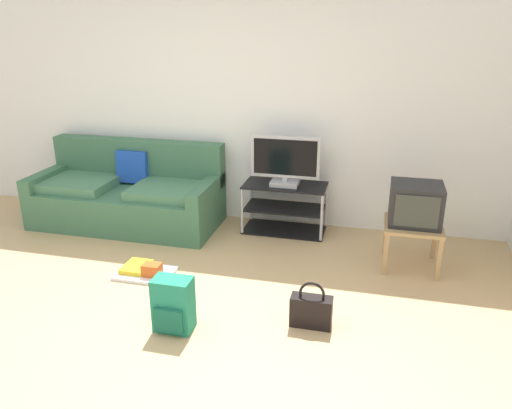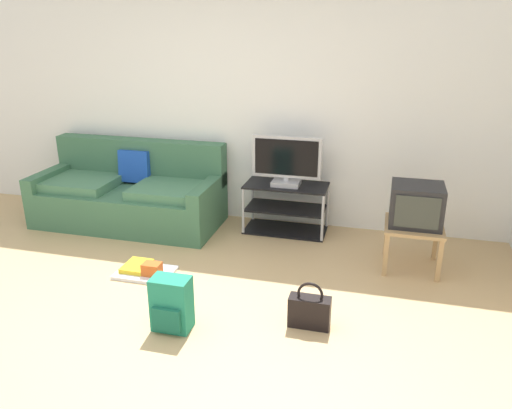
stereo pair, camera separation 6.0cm
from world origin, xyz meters
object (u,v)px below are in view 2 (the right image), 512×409
Objects in this scene: crt_tv at (416,205)px; backpack at (172,304)px; handbag at (309,311)px; tv_stand at (286,208)px; side_table at (413,231)px; couch at (131,195)px; flat_tv at (286,162)px; floor_tray at (145,270)px.

backpack is (-1.73, -1.50, -0.41)m from crt_tv.
backpack is 1.02m from handbag.
tv_stand is 1.41m from side_table.
crt_tv is at bearing 90.00° from side_table.
couch is 2.27m from backpack.
tv_stand is 0.52m from flat_tv.
backpack is at bearing -139.17° from crt_tv.
flat_tv reaches higher than handbag.
tv_stand is at bearing 65.56° from backpack.
backpack is (-0.44, -2.03, -0.06)m from tv_stand.
side_table is at bearing -22.09° from flat_tv.
flat_tv is at bearing 65.43° from backpack.
handbag is 0.73× the size of floor_tray.
backpack is (1.30, -1.85, -0.12)m from couch.
tv_stand reaches higher than handbag.
couch is at bearing 122.19° from floor_tray.
couch is 2.82× the size of flat_tv.
crt_tv reaches higher than side_table.
handbag is (0.54, -1.72, -0.65)m from flat_tv.
backpack is at bearing -102.27° from tv_stand.
backpack is at bearing -50.70° from floor_tray.
flat_tv is 1.74× the size of backpack.
couch is 1.81m from flat_tv.
tv_stand is 1.44m from crt_tv.
handbag is (0.54, -1.74, -0.13)m from tv_stand.
crt_tv is (3.04, -0.35, 0.29)m from couch.
backpack is at bearing -163.68° from handbag.
side_table is (1.29, -0.55, 0.09)m from tv_stand.
couch is at bearing 173.35° from crt_tv.
floor_tray is at bearing -161.90° from side_table.
flat_tv is 1.43× the size of floor_tray.
tv_stand is 2.08m from backpack.
flat_tv is 1.58× the size of crt_tv.
handbag is at bearing -72.84° from tv_stand.
side_table is 0.25m from crt_tv.
tv_stand is 1.68m from floor_tray.
couch is 4.04× the size of floor_tray.
side_table is 2.29m from backpack.
crt_tv is at bearing 58.08° from handbag.
couch is 2.32× the size of tv_stand.
tv_stand is 1.70× the size of side_table.
crt_tv is (1.29, -0.51, -0.17)m from flat_tv.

